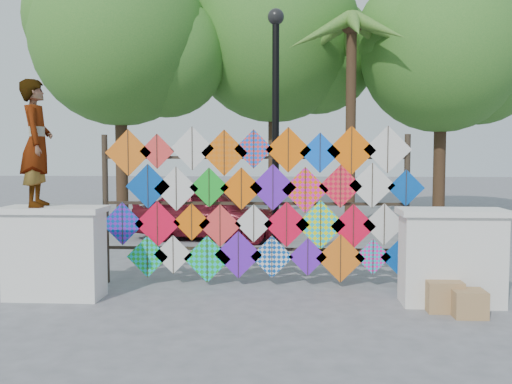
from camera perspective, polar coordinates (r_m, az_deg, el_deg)
ground at (r=8.11m, az=-0.61°, el=-10.50°), size 80.00×80.00×0.00m
parapet_left at (r=8.41m, az=-19.49°, el=-5.67°), size 1.40×0.65×1.28m
parapet_right at (r=8.04m, az=18.96°, el=-6.10°), size 1.40×0.65×1.28m
kite_rack at (r=8.60m, az=0.42°, el=-1.34°), size 4.91×0.24×2.43m
tree_west at (r=17.89m, az=-13.13°, el=14.69°), size 5.85×5.20×8.01m
tree_mid at (r=19.23m, az=2.13°, el=15.23°), size 6.30×5.60×8.61m
tree_east at (r=18.18m, az=18.36°, el=13.16°), size 5.40×4.80×7.42m
palm_tree at (r=16.18m, az=9.54°, el=14.35°), size 3.62×3.62×5.83m
vendor_woman at (r=8.38m, az=-21.09°, el=4.56°), size 0.55×0.72×1.74m
sedan at (r=13.34m, az=-4.58°, el=-2.10°), size 3.79×1.98×1.23m
lamppost at (r=9.85m, az=1.97°, el=7.85°), size 0.28×0.28×4.46m
cardboard_box_near at (r=7.79m, az=18.22°, el=-9.80°), size 0.44×0.40×0.40m
cardboard_box_far at (r=7.63m, az=20.48°, el=-10.39°), size 0.40×0.36×0.33m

